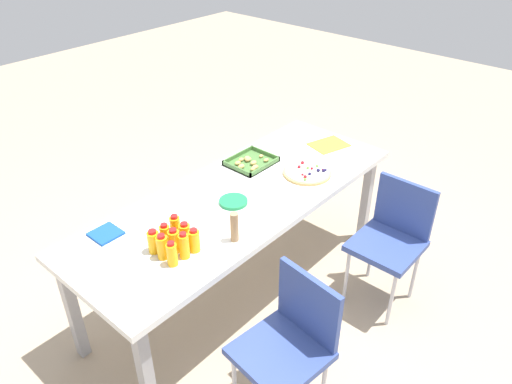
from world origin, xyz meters
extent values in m
plane|color=tan|center=(0.00, 0.00, 0.00)|extent=(12.00, 12.00, 0.00)
cube|color=silver|center=(0.00, 0.00, 0.74)|extent=(2.21, 0.82, 0.04)
cube|color=#99999E|center=(-1.03, -0.33, 0.36)|extent=(0.06, 0.06, 0.72)
cube|color=#99999E|center=(1.03, -0.33, 0.36)|extent=(0.06, 0.06, 0.72)
cube|color=#99999E|center=(-1.03, 0.33, 0.36)|extent=(0.06, 0.06, 0.72)
cube|color=#99999E|center=(1.03, 0.33, 0.36)|extent=(0.06, 0.06, 0.72)
cube|color=#33478C|center=(-0.56, -0.77, 0.45)|extent=(0.44, 0.44, 0.04)
cube|color=#33478C|center=(-0.37, -0.80, 0.64)|extent=(0.07, 0.38, 0.38)
cylinder|color=silver|center=(-0.70, -0.60, 0.21)|extent=(0.02, 0.02, 0.41)
cylinder|color=silver|center=(-0.38, -0.63, 0.21)|extent=(0.02, 0.02, 0.41)
cube|color=#33478C|center=(0.52, -0.75, 0.45)|extent=(0.40, 0.40, 0.04)
cube|color=#33478C|center=(0.71, -0.75, 0.64)|extent=(0.03, 0.38, 0.38)
cylinder|color=silver|center=(0.36, -0.92, 0.21)|extent=(0.02, 0.02, 0.41)
cylinder|color=silver|center=(0.36, -0.60, 0.21)|extent=(0.02, 0.02, 0.41)
cylinder|color=silver|center=(0.68, -0.91, 0.21)|extent=(0.02, 0.02, 0.41)
cylinder|color=silver|center=(0.68, -0.59, 0.21)|extent=(0.02, 0.02, 0.41)
cylinder|color=#FAAB14|center=(-0.68, -0.18, 0.82)|extent=(0.05, 0.05, 0.12)
cylinder|color=red|center=(-0.68, -0.18, 0.89)|extent=(0.03, 0.03, 0.02)
cylinder|color=#F9AE14|center=(-0.61, -0.18, 0.83)|extent=(0.05, 0.05, 0.13)
cylinder|color=red|center=(-0.61, -0.18, 0.90)|extent=(0.04, 0.04, 0.02)
cylinder|color=#F9AE14|center=(-0.54, -0.18, 0.82)|extent=(0.06, 0.06, 0.12)
cylinder|color=red|center=(-0.54, -0.18, 0.89)|extent=(0.04, 0.04, 0.02)
cylinder|color=#FAAC14|center=(-0.68, -0.10, 0.82)|extent=(0.06, 0.06, 0.13)
cylinder|color=red|center=(-0.68, -0.10, 0.89)|extent=(0.04, 0.04, 0.02)
cylinder|color=#F8AD14|center=(-0.61, -0.11, 0.82)|extent=(0.06, 0.06, 0.12)
cylinder|color=red|center=(-0.61, -0.11, 0.89)|extent=(0.04, 0.04, 0.02)
cylinder|color=#FAAD14|center=(-0.54, -0.11, 0.82)|extent=(0.06, 0.06, 0.12)
cylinder|color=red|center=(-0.54, -0.11, 0.89)|extent=(0.04, 0.04, 0.02)
cylinder|color=#F9AE14|center=(-0.68, -0.03, 0.82)|extent=(0.06, 0.06, 0.12)
cylinder|color=red|center=(-0.68, -0.03, 0.88)|extent=(0.04, 0.04, 0.02)
cylinder|color=#FAAB14|center=(-0.61, -0.04, 0.82)|extent=(0.05, 0.05, 0.12)
cylinder|color=red|center=(-0.61, -0.04, 0.89)|extent=(0.04, 0.04, 0.02)
cylinder|color=#FAAC14|center=(-0.53, -0.03, 0.82)|extent=(0.06, 0.06, 0.13)
cylinder|color=red|center=(-0.53, -0.03, 0.90)|extent=(0.04, 0.04, 0.02)
cylinder|color=tan|center=(0.48, -0.15, 0.77)|extent=(0.31, 0.31, 0.02)
cylinder|color=white|center=(0.48, -0.15, 0.78)|extent=(0.29, 0.29, 0.01)
sphere|color=red|center=(0.40, -0.20, 0.79)|extent=(0.02, 0.02, 0.02)
sphere|color=#66B238|center=(0.56, -0.17, 0.79)|extent=(0.02, 0.02, 0.02)
sphere|color=red|center=(0.41, -0.17, 0.79)|extent=(0.02, 0.02, 0.02)
sphere|color=#1E1947|center=(0.45, -0.20, 0.79)|extent=(0.02, 0.02, 0.02)
sphere|color=#66B238|center=(0.37, -0.22, 0.79)|extent=(0.02, 0.02, 0.02)
sphere|color=red|center=(0.47, -0.09, 0.79)|extent=(0.02, 0.02, 0.02)
sphere|color=#1E1947|center=(0.56, -0.24, 0.79)|extent=(0.02, 0.02, 0.02)
sphere|color=red|center=(0.53, -0.07, 0.79)|extent=(0.02, 0.02, 0.02)
sphere|color=#66B238|center=(0.50, -0.14, 0.79)|extent=(0.02, 0.02, 0.02)
sphere|color=#1E1947|center=(0.54, -0.24, 0.79)|extent=(0.02, 0.02, 0.02)
sphere|color=red|center=(0.55, -0.23, 0.79)|extent=(0.02, 0.02, 0.02)
sphere|color=#1E1947|center=(0.52, -0.21, 0.79)|extent=(0.02, 0.02, 0.02)
sphere|color=red|center=(0.51, -0.17, 0.79)|extent=(0.02, 0.02, 0.02)
cube|color=#477238|center=(0.34, 0.21, 0.76)|extent=(0.30, 0.26, 0.01)
cube|color=#477238|center=(0.34, 0.09, 0.78)|extent=(0.30, 0.01, 0.03)
cube|color=#477238|center=(0.34, 0.34, 0.78)|extent=(0.30, 0.01, 0.03)
cube|color=#477238|center=(0.20, 0.21, 0.78)|extent=(0.01, 0.26, 0.03)
cube|color=#477238|center=(0.49, 0.21, 0.78)|extent=(0.01, 0.26, 0.03)
ellipsoid|color=tan|center=(0.42, 0.14, 0.78)|extent=(0.04, 0.03, 0.02)
ellipsoid|color=tan|center=(0.27, 0.13, 0.78)|extent=(0.04, 0.03, 0.02)
ellipsoid|color=tan|center=(0.24, 0.21, 0.78)|extent=(0.05, 0.04, 0.03)
ellipsoid|color=tan|center=(0.29, 0.13, 0.78)|extent=(0.05, 0.04, 0.03)
ellipsoid|color=tan|center=(0.26, 0.26, 0.78)|extent=(0.05, 0.03, 0.03)
ellipsoid|color=tan|center=(0.44, 0.21, 0.78)|extent=(0.03, 0.02, 0.02)
ellipsoid|color=tan|center=(0.35, 0.26, 0.78)|extent=(0.05, 0.03, 0.03)
ellipsoid|color=tan|center=(0.31, 0.28, 0.78)|extent=(0.04, 0.03, 0.02)
ellipsoid|color=tan|center=(0.33, 0.18, 0.78)|extent=(0.05, 0.04, 0.03)
ellipsoid|color=tan|center=(0.34, 0.24, 0.78)|extent=(0.05, 0.04, 0.03)
cylinder|color=#1E8C4C|center=(-0.09, -0.03, 0.76)|extent=(0.17, 0.17, 0.00)
cylinder|color=#1E8C4C|center=(-0.09, -0.03, 0.77)|extent=(0.17, 0.17, 0.00)
cylinder|color=#1E8C4C|center=(-0.09, -0.03, 0.77)|extent=(0.17, 0.17, 0.00)
cylinder|color=#1E8C4C|center=(-0.09, -0.03, 0.78)|extent=(0.17, 0.17, 0.00)
cube|color=#194CA5|center=(-0.77, 0.28, 0.76)|extent=(0.15, 0.15, 0.01)
cylinder|color=#9E7A56|center=(-0.34, -0.28, 0.84)|extent=(0.04, 0.04, 0.17)
cube|color=yellow|center=(0.92, -0.03, 0.76)|extent=(0.31, 0.27, 0.01)
camera|label=1|loc=(-1.81, -1.72, 2.38)|focal=34.29mm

